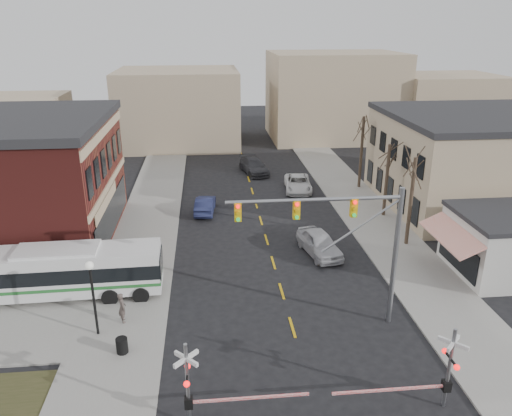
{
  "coord_description": "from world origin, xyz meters",
  "views": [
    {
      "loc": [
        -4.4,
        -21.38,
        16.01
      ],
      "look_at": [
        -1.04,
        11.83,
        3.5
      ],
      "focal_mm": 35.0,
      "sensor_mm": 36.0,
      "label": 1
    }
  ],
  "objects_px": {
    "pedestrian_near": "(122,308)",
    "pedestrian_far": "(128,269)",
    "traffic_signal_mast": "(350,231)",
    "car_b": "(205,205)",
    "rr_crossing_west": "(198,385)",
    "street_lamp": "(92,283)",
    "car_a": "(319,243)",
    "car_d": "(254,166)",
    "rr_crossing_east": "(440,370)",
    "trash_bin": "(122,345)",
    "car_c": "(298,184)",
    "transit_bus": "(60,271)"
  },
  "relations": [
    {
      "from": "trash_bin",
      "to": "pedestrian_far",
      "type": "distance_m",
      "value": 7.65
    },
    {
      "from": "traffic_signal_mast",
      "to": "pedestrian_near",
      "type": "xyz_separation_m",
      "value": [
        -12.38,
        1.28,
        -4.69
      ]
    },
    {
      "from": "rr_crossing_east",
      "to": "car_c",
      "type": "distance_m",
      "value": 30.33
    },
    {
      "from": "rr_crossing_east",
      "to": "trash_bin",
      "type": "xyz_separation_m",
      "value": [
        -14.29,
        5.17,
        -1.44
      ]
    },
    {
      "from": "rr_crossing_west",
      "to": "car_c",
      "type": "xyz_separation_m",
      "value": [
        9.69,
        30.2,
        -1.21
      ]
    },
    {
      "from": "car_b",
      "to": "rr_crossing_east",
      "type": "bearing_deg",
      "value": 117.41
    },
    {
      "from": "traffic_signal_mast",
      "to": "rr_crossing_west",
      "type": "xyz_separation_m",
      "value": [
        -8.05,
        -6.65,
        -3.73
      ]
    },
    {
      "from": "car_d",
      "to": "traffic_signal_mast",
      "type": "bearing_deg",
      "value": -98.94
    },
    {
      "from": "transit_bus",
      "to": "traffic_signal_mast",
      "type": "bearing_deg",
      "value": -15.59
    },
    {
      "from": "transit_bus",
      "to": "rr_crossing_west",
      "type": "distance_m",
      "value": 14.08
    },
    {
      "from": "car_a",
      "to": "car_b",
      "type": "xyz_separation_m",
      "value": [
        -8.26,
        9.33,
        -0.12
      ]
    },
    {
      "from": "traffic_signal_mast",
      "to": "car_b",
      "type": "bearing_deg",
      "value": 112.69
    },
    {
      "from": "traffic_signal_mast",
      "to": "pedestrian_near",
      "type": "height_order",
      "value": "traffic_signal_mast"
    },
    {
      "from": "rr_crossing_west",
      "to": "car_b",
      "type": "bearing_deg",
      "value": 89.14
    },
    {
      "from": "pedestrian_near",
      "to": "pedestrian_far",
      "type": "xyz_separation_m",
      "value": [
        -0.3,
        4.75,
        -0.03
      ]
    },
    {
      "from": "rr_crossing_east",
      "to": "car_d",
      "type": "distance_m",
      "value": 37.26
    },
    {
      "from": "rr_crossing_west",
      "to": "car_b",
      "type": "height_order",
      "value": "rr_crossing_west"
    },
    {
      "from": "car_d",
      "to": "pedestrian_near",
      "type": "height_order",
      "value": "pedestrian_near"
    },
    {
      "from": "car_a",
      "to": "car_b",
      "type": "relative_size",
      "value": 1.12
    },
    {
      "from": "car_a",
      "to": "car_c",
      "type": "bearing_deg",
      "value": 74.32
    },
    {
      "from": "rr_crossing_east",
      "to": "street_lamp",
      "type": "bearing_deg",
      "value": 156.29
    },
    {
      "from": "street_lamp",
      "to": "car_b",
      "type": "xyz_separation_m",
      "value": [
        5.9,
        18.14,
        -2.49
      ]
    },
    {
      "from": "rr_crossing_west",
      "to": "street_lamp",
      "type": "xyz_separation_m",
      "value": [
        -5.53,
        6.87,
        1.26
      ]
    },
    {
      "from": "pedestrian_near",
      "to": "street_lamp",
      "type": "bearing_deg",
      "value": 111.58
    },
    {
      "from": "transit_bus",
      "to": "pedestrian_near",
      "type": "distance_m",
      "value": 5.35
    },
    {
      "from": "trash_bin",
      "to": "pedestrian_near",
      "type": "relative_size",
      "value": 0.46
    },
    {
      "from": "car_b",
      "to": "car_d",
      "type": "xyz_separation_m",
      "value": [
        5.52,
        11.88,
        0.06
      ]
    },
    {
      "from": "car_b",
      "to": "car_d",
      "type": "bearing_deg",
      "value": -109.14
    },
    {
      "from": "car_c",
      "to": "car_a",
      "type": "bearing_deg",
      "value": -88.31
    },
    {
      "from": "trash_bin",
      "to": "pedestrian_near",
      "type": "distance_m",
      "value": 2.93
    },
    {
      "from": "car_b",
      "to": "car_a",
      "type": "bearing_deg",
      "value": 137.28
    },
    {
      "from": "transit_bus",
      "to": "pedestrian_far",
      "type": "relative_size",
      "value": 7.09
    },
    {
      "from": "trash_bin",
      "to": "street_lamp",
      "type": "bearing_deg",
      "value": 131.04
    },
    {
      "from": "rr_crossing_west",
      "to": "pedestrian_far",
      "type": "relative_size",
      "value": 3.25
    },
    {
      "from": "street_lamp",
      "to": "car_d",
      "type": "xyz_separation_m",
      "value": [
        11.42,
        30.02,
        -2.43
      ]
    },
    {
      "from": "car_d",
      "to": "rr_crossing_west",
      "type": "bearing_deg",
      "value": -112.09
    },
    {
      "from": "transit_bus",
      "to": "car_d",
      "type": "height_order",
      "value": "transit_bus"
    },
    {
      "from": "car_a",
      "to": "car_b",
      "type": "distance_m",
      "value": 12.46
    },
    {
      "from": "trash_bin",
      "to": "pedestrian_far",
      "type": "height_order",
      "value": "pedestrian_far"
    },
    {
      "from": "car_b",
      "to": "pedestrian_far",
      "type": "height_order",
      "value": "pedestrian_far"
    },
    {
      "from": "transit_bus",
      "to": "car_c",
      "type": "xyz_separation_m",
      "value": [
        18.14,
        18.95,
        -1.01
      ]
    },
    {
      "from": "car_c",
      "to": "car_d",
      "type": "height_order",
      "value": "car_d"
    },
    {
      "from": "transit_bus",
      "to": "pedestrian_far",
      "type": "bearing_deg",
      "value": 20.46
    },
    {
      "from": "street_lamp",
      "to": "car_b",
      "type": "relative_size",
      "value": 0.97
    },
    {
      "from": "rr_crossing_west",
      "to": "car_d",
      "type": "bearing_deg",
      "value": 80.92
    },
    {
      "from": "car_a",
      "to": "car_b",
      "type": "height_order",
      "value": "car_a"
    },
    {
      "from": "car_a",
      "to": "car_d",
      "type": "xyz_separation_m",
      "value": [
        -2.74,
        21.21,
        -0.06
      ]
    },
    {
      "from": "rr_crossing_west",
      "to": "pedestrian_far",
      "type": "height_order",
      "value": "rr_crossing_west"
    },
    {
      "from": "trash_bin",
      "to": "car_c",
      "type": "distance_m",
      "value": 28.6
    },
    {
      "from": "car_a",
      "to": "pedestrian_far",
      "type": "relative_size",
      "value": 2.91
    }
  ]
}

